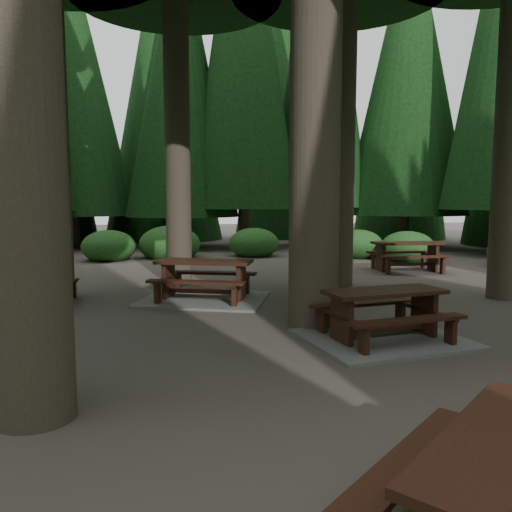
{
  "coord_description": "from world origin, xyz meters",
  "views": [
    {
      "loc": [
        -1.33,
        -7.92,
        2.1
      ],
      "look_at": [
        -0.04,
        1.21,
        1.1
      ],
      "focal_mm": 35.0,
      "sensor_mm": 36.0,
      "label": 1
    }
  ],
  "objects": [
    {
      "name": "ground",
      "position": [
        0.0,
        0.0,
        0.0
      ],
      "size": [
        80.0,
        80.0,
        0.0
      ],
      "primitive_type": "plane",
      "color": "#4E473F",
      "rests_on": "ground"
    },
    {
      "name": "picnic_table_a",
      "position": [
        1.63,
        -0.86,
        0.27
      ],
      "size": [
        2.66,
        2.34,
        0.79
      ],
      "rotation": [
        0.0,
        0.0,
        0.2
      ],
      "color": "gray",
      "rests_on": "ground"
    },
    {
      "name": "picnic_table_b",
      "position": [
        -4.4,
        2.75,
        0.46
      ],
      "size": [
        1.41,
        1.69,
        0.69
      ],
      "rotation": [
        0.0,
        0.0,
        1.48
      ],
      "color": "#321B0F",
      "rests_on": "ground"
    },
    {
      "name": "picnic_table_c",
      "position": [
        -0.95,
        2.66,
        0.31
      ],
      "size": [
        3.08,
        2.79,
        0.87
      ],
      "rotation": [
        0.0,
        0.0,
        -0.31
      ],
      "color": "gray",
      "rests_on": "ground"
    },
    {
      "name": "picnic_table_d",
      "position": [
        5.35,
        6.41,
        0.59
      ],
      "size": [
        2.15,
        1.78,
        0.89
      ],
      "rotation": [
        0.0,
        0.0,
        -0.06
      ],
      "color": "#321B0F",
      "rests_on": "ground"
    },
    {
      "name": "picnic_table_e",
      "position": [
        0.47,
        -5.49,
        0.52
      ],
      "size": [
        2.31,
        2.28,
        0.78
      ],
      "rotation": [
        0.0,
        0.0,
        0.74
      ],
      "color": "#321B0F",
      "rests_on": "ground"
    },
    {
      "name": "shrub_ring",
      "position": [
        0.7,
        0.75,
        0.4
      ],
      "size": [
        23.86,
        24.64,
        1.49
      ],
      "color": "#1D511B",
      "rests_on": "ground"
    }
  ]
}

